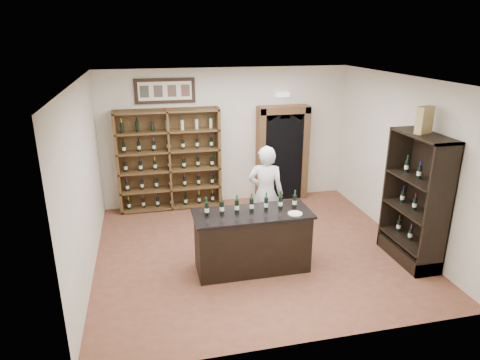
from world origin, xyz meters
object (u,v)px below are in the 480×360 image
object	(u,v)px
wine_shelf	(169,160)
wine_crate	(425,120)
side_cabinet	(414,219)
tasting_counter	(252,241)
shopkeeper	(266,194)
counter_bottle_0	(207,209)

from	to	relation	value
wine_shelf	wine_crate	bearing A→B (deg)	-40.03
side_cabinet	wine_crate	bearing A→B (deg)	126.37
tasting_counter	wine_crate	world-z (taller)	wine_crate
shopkeeper	tasting_counter	bearing A→B (deg)	82.79
wine_shelf	side_cabinet	size ratio (longest dim) A/B	1.00
wine_shelf	shopkeeper	size ratio (longest dim) A/B	1.22
counter_bottle_0	shopkeeper	xyz separation A→B (m)	(1.23, 0.94, -0.20)
side_cabinet	tasting_counter	bearing A→B (deg)	173.72
tasting_counter	shopkeeper	bearing A→B (deg)	63.18
side_cabinet	shopkeeper	size ratio (longest dim) A/B	1.22
counter_bottle_0	shopkeeper	world-z (taller)	shopkeeper
tasting_counter	counter_bottle_0	xyz separation A→B (m)	(-0.72, 0.06, 0.61)
counter_bottle_0	side_cabinet	xyz separation A→B (m)	(3.44, -0.36, -0.35)
tasting_counter	side_cabinet	distance (m)	2.75
tasting_counter	side_cabinet	world-z (taller)	side_cabinet
tasting_counter	wine_crate	size ratio (longest dim) A/B	4.40
wine_crate	shopkeeper	bearing A→B (deg)	127.82
wine_shelf	shopkeeper	distance (m)	2.52
wine_shelf	counter_bottle_0	world-z (taller)	wine_shelf
side_cabinet	counter_bottle_0	bearing A→B (deg)	174.09
tasting_counter	side_cabinet	xyz separation A→B (m)	(2.72, -0.30, 0.26)
tasting_counter	shopkeeper	distance (m)	1.19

